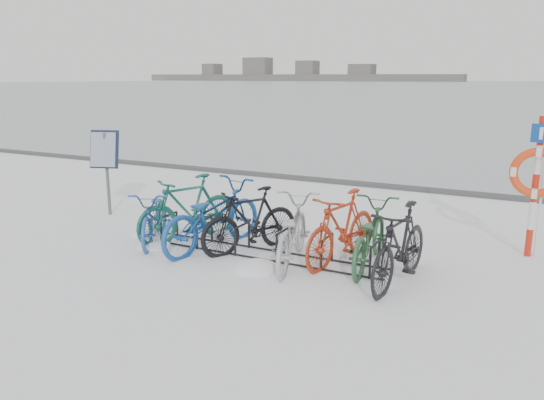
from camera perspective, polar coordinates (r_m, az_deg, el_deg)
ground at (r=8.37m, az=-1.06°, el=-5.92°), size 900.00×900.00×0.00m
ice_sheet at (r=162.06m, az=25.99°, el=10.95°), size 400.00×298.00×0.02m
quay_edge at (r=13.68m, az=10.56°, el=1.63°), size 400.00×0.25×0.10m
bike_rack at (r=8.32m, az=-1.07°, el=-4.75°), size 4.00×0.48×0.46m
info_board at (r=11.02m, az=-17.54°, el=4.70°), size 0.61×0.38×1.71m
lifebuoy_station at (r=8.88m, az=26.61°, el=2.60°), size 0.76×0.22×3.94m
shoreline at (r=295.11m, az=1.62°, el=13.22°), size 180.00×12.00×9.50m
bike_0 at (r=9.19m, az=-12.47°, el=-1.43°), size 1.38×1.89×0.94m
bike_1 at (r=9.09m, az=-9.00°, el=-0.74°), size 1.28×1.98×1.16m
bike_2 at (r=8.63m, az=-6.43°, el=-1.48°), size 1.18×2.28×1.14m
bike_3 at (r=8.45m, az=-2.36°, el=-1.99°), size 1.31×1.78×1.06m
bike_4 at (r=7.90m, az=2.10°, el=-3.20°), size 1.12×2.06×1.03m
bike_5 at (r=8.00m, az=7.53°, el=-2.78°), size 0.93×1.93×1.11m
bike_6 at (r=7.93m, az=10.40°, el=-3.47°), size 0.79×1.94×0.99m
bike_7 at (r=7.31m, az=13.63°, el=-4.57°), size 0.76×1.92×1.12m
snow_drifts at (r=8.48m, az=-3.78°, el=-5.69°), size 3.80×1.80×0.24m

